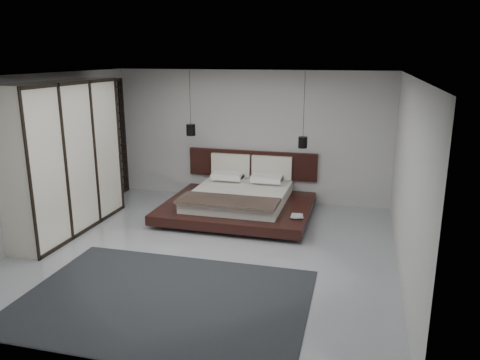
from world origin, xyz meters
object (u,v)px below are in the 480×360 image
(pendant_left, at_px, (191,130))
(rug, at_px, (164,300))
(pendant_right, at_px, (303,142))
(wardrobe, at_px, (65,158))
(bed, at_px, (239,200))
(lattice_screen, at_px, (115,139))

(pendant_left, bearing_deg, rug, -74.64)
(pendant_right, height_order, wardrobe, pendant_right)
(bed, height_order, pendant_left, pendant_left)
(lattice_screen, distance_m, pendant_right, 4.18)
(lattice_screen, bearing_deg, bed, -10.30)
(lattice_screen, height_order, wardrobe, wardrobe)
(lattice_screen, relative_size, wardrobe, 0.96)
(pendant_right, distance_m, wardrobe, 4.44)
(pendant_left, bearing_deg, wardrobe, -127.21)
(lattice_screen, xyz_separation_m, pendant_left, (1.83, -0.09, 0.29))
(rug, bearing_deg, wardrobe, 143.69)
(pendant_left, distance_m, wardrobe, 2.62)
(pendant_right, xyz_separation_m, wardrobe, (-3.92, -2.08, -0.10))
(lattice_screen, distance_m, pendant_left, 1.86)
(pendant_left, bearing_deg, pendant_right, 0.00)
(wardrobe, bearing_deg, lattice_screen, 96.61)
(bed, bearing_deg, lattice_screen, 169.70)
(bed, relative_size, wardrobe, 1.05)
(lattice_screen, distance_m, rug, 5.25)
(bed, distance_m, pendant_left, 1.81)
(lattice_screen, xyz_separation_m, rug, (2.95, -4.15, -1.29))
(bed, bearing_deg, pendant_left, 158.72)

